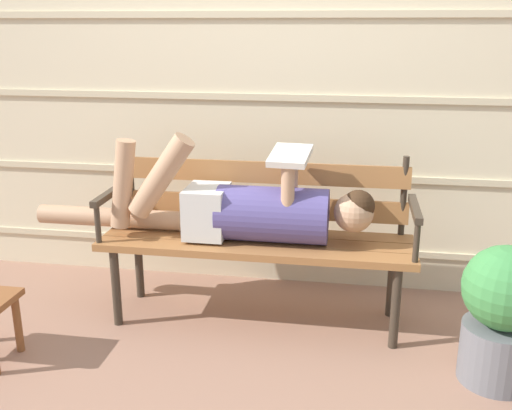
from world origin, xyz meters
TOP-DOWN VIEW (x-y plane):
  - ground_plane at (0.00, 0.00)m, footprint 12.00×12.00m
  - house_siding at (0.00, 0.68)m, footprint 4.37×0.08m
  - park_bench at (-0.00, 0.20)m, footprint 1.55×0.43m
  - reclining_person at (-0.06, 0.13)m, footprint 1.74×0.27m
  - potted_plant at (1.10, -0.23)m, footprint 0.35×0.35m

SIDE VIEW (x-z plane):
  - ground_plane at x=0.00m, z-range 0.00..0.00m
  - potted_plant at x=1.10m, z-range 0.02..0.62m
  - park_bench at x=0.00m, z-range 0.06..0.90m
  - reclining_person at x=-0.06m, z-range 0.33..0.87m
  - house_siding at x=0.00m, z-range 0.00..2.59m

